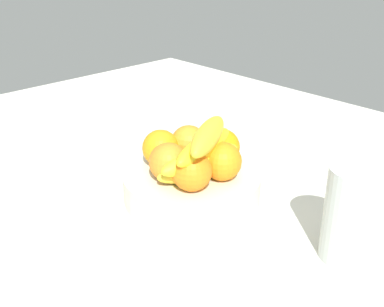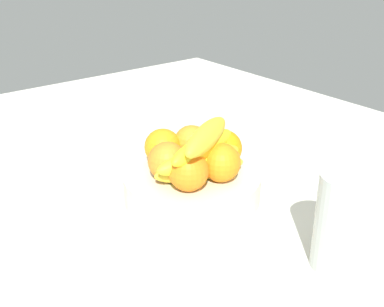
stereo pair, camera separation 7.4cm
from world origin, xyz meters
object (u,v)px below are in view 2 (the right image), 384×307
Objects in this scene: orange_back_right at (224,148)px; orange_center at (188,171)px; fruit_bowl at (192,186)px; orange_front_left at (163,147)px; orange_front_right at (167,161)px; thermos_tumbler at (343,222)px; orange_back_left at (221,162)px; banana_bunch at (202,153)px; orange_top_stack at (192,143)px.

orange_center is at bearing -72.47° from orange_back_right.
orange_front_left reaches higher than fruit_bowl.
thermos_tumbler is at bearing 17.03° from orange_front_right.
thermos_tumbler is (24.03, 2.20, -1.11)cm from orange_back_left.
orange_back_right is (7.53, 8.58, 0.00)cm from orange_front_left.
orange_back_right is at bearing 134.37° from orange_back_left.
orange_front_left is 0.38× the size of banana_bunch.
banana_bunch is 26.60cm from thermos_tumbler.
orange_front_left is 10.20cm from banana_bunch.
banana_bunch is at bearing 105.35° from orange_center.
orange_front_left is 5.71cm from orange_top_stack.
orange_back_left is at bearing 24.16° from fruit_bowl.
orange_front_left is at bearing -170.03° from thermos_tumbler.
fruit_bowl is 8.33cm from orange_back_left.
orange_front_left is 1.00× the size of orange_top_stack.
orange_front_left is 1.00× the size of orange_center.
orange_back_right and orange_top_stack have the same top height.
thermos_tumbler reaches higher than orange_center.
orange_back_right is at bearing 108.73° from banana_bunch.
orange_top_stack is at bearing 172.74° from orange_back_left.
orange_center is at bearing 5.34° from orange_front_right.
banana_bunch is at bearing 8.52° from orange_front_left.
orange_front_right and orange_back_left have the same top height.
orange_back_left reaches higher than fruit_bowl.
orange_top_stack is at bearing 142.54° from fruit_bowl.
fruit_bowl is 7.73cm from orange_front_right.
orange_top_stack is at bearing 154.08° from banana_bunch.
banana_bunch is at bearing -25.92° from orange_top_stack.
thermos_tumbler reaches higher than fruit_bowl.
fruit_bowl is 8.51cm from banana_bunch.
orange_top_stack reaches higher than fruit_bowl.
thermos_tumbler is at bearing 5.23° from orange_back_left.
fruit_bowl is at bearing 135.97° from orange_center.
orange_front_left is at bearing -109.60° from orange_top_stack.
orange_back_left is at bearing 82.39° from orange_center.
orange_front_right is at bearing -66.08° from orange_top_stack.
orange_back_right is 6.46cm from orange_top_stack.
thermos_tumbler is at bearing 10.51° from banana_bunch.
orange_front_right is 31.71cm from thermos_tumbler.
orange_back_left is at bearing 53.18° from banana_bunch.
banana_bunch reaches higher than orange_back_right.
orange_top_stack is (-9.10, 7.85, 0.00)cm from orange_center.
orange_center is (11.02, -2.46, 0.00)cm from orange_front_left.
fruit_bowl is 3.63× the size of orange_back_left.
orange_front_right is 0.38× the size of banana_bunch.
orange_top_stack is at bearing 70.40° from orange_front_left.
thermos_tumbler is (30.31, 9.28, -1.11)cm from orange_front_right.
orange_back_left is (6.27, 7.08, 0.00)cm from orange_front_right.
orange_front_right is 1.00× the size of orange_center.
thermos_tumbler is (35.93, 6.31, -1.11)cm from orange_front_left.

